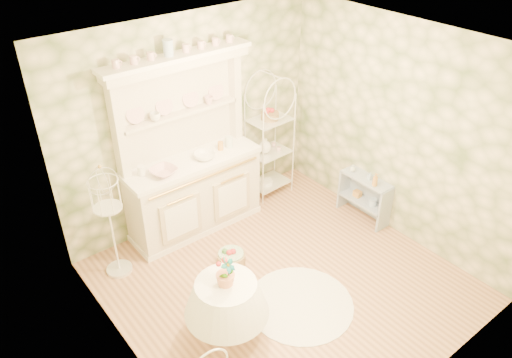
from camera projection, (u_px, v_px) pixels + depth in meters
floor at (283, 281)px, 5.75m from camera, size 3.60×3.60×0.00m
ceiling at (292, 52)px, 4.31m from camera, size 3.60×3.60×0.00m
wall_left at (122, 256)px, 4.08m from camera, size 3.60×3.60×0.00m
wall_right at (399, 133)px, 5.97m from camera, size 3.60×3.60×0.00m
wall_back at (191, 122)px, 6.22m from camera, size 3.60×3.60×0.00m
wall_front at (441, 282)px, 3.83m from camera, size 3.60×3.60×0.00m
kitchen_dresser at (191, 150)px, 6.04m from camera, size 1.87×0.61×2.29m
bakers_rack at (270, 133)px, 6.84m from camera, size 0.62×0.46×1.91m
side_shelf at (364, 199)px, 6.67m from camera, size 0.30×0.67×0.56m
round_table at (227, 310)px, 4.90m from camera, size 0.82×0.82×0.73m
birdcage_stand at (110, 219)px, 5.50m from camera, size 0.37×0.37×1.51m
floor_basket at (231, 259)px, 5.92m from camera, size 0.34×0.34×0.21m
lace_rug at (300, 304)px, 5.45m from camera, size 1.18×1.18×0.01m
bowl_floral at (164, 174)px, 5.81m from camera, size 0.36×0.36×0.07m
bowl_white at (205, 158)px, 6.12m from camera, size 0.34×0.34×0.08m
cup_left at (155, 118)px, 5.71m from camera, size 0.13×0.13×0.10m
cup_right at (209, 102)px, 6.11m from camera, size 0.12×0.12×0.10m
potted_geranium at (228, 274)px, 4.62m from camera, size 0.20×0.16×0.32m
bottle_amber at (375, 181)px, 6.30m from camera, size 0.09×0.09×0.18m
bottle_blue at (370, 177)px, 6.44m from camera, size 0.05×0.05×0.11m
bottle_glass at (352, 169)px, 6.62m from camera, size 0.10×0.10×0.10m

